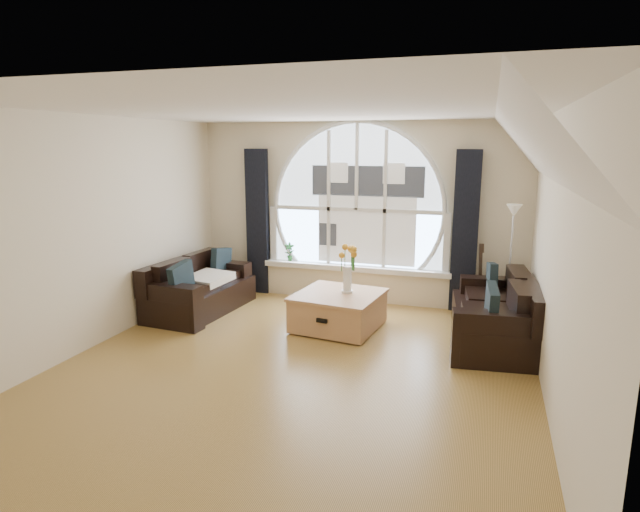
# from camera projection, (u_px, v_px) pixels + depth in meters

# --- Properties ---
(ground) EXTENTS (5.00, 5.50, 0.01)m
(ground) POSITION_uv_depth(u_px,v_px,m) (295.00, 367.00, 5.68)
(ground) COLOR brown
(ground) RESTS_ON ground
(ceiling) EXTENTS (5.00, 5.50, 0.01)m
(ceiling) POSITION_uv_depth(u_px,v_px,m) (292.00, 109.00, 5.12)
(ceiling) COLOR silver
(ceiling) RESTS_ON ground
(wall_back) EXTENTS (5.00, 0.01, 2.70)m
(wall_back) POSITION_uv_depth(u_px,v_px,m) (357.00, 213.00, 7.97)
(wall_back) COLOR beige
(wall_back) RESTS_ON ground
(wall_front) EXTENTS (5.00, 0.01, 2.70)m
(wall_front) POSITION_uv_depth(u_px,v_px,m) (114.00, 335.00, 2.84)
(wall_front) COLOR beige
(wall_front) RESTS_ON ground
(wall_left) EXTENTS (0.01, 5.50, 2.70)m
(wall_left) POSITION_uv_depth(u_px,v_px,m) (93.00, 233.00, 6.15)
(wall_left) COLOR beige
(wall_left) RESTS_ON ground
(wall_right) EXTENTS (0.01, 5.50, 2.70)m
(wall_right) POSITION_uv_depth(u_px,v_px,m) (557.00, 261.00, 4.66)
(wall_right) COLOR beige
(wall_right) RESTS_ON ground
(attic_slope) EXTENTS (0.92, 5.50, 0.72)m
(attic_slope) POSITION_uv_depth(u_px,v_px,m) (530.00, 146.00, 4.54)
(attic_slope) COLOR silver
(attic_slope) RESTS_ON ground
(arched_window) EXTENTS (2.60, 0.06, 2.15)m
(arched_window) POSITION_uv_depth(u_px,v_px,m) (357.00, 195.00, 7.88)
(arched_window) COLOR silver
(arched_window) RESTS_ON wall_back
(window_sill) EXTENTS (2.90, 0.22, 0.08)m
(window_sill) POSITION_uv_depth(u_px,v_px,m) (355.00, 268.00, 8.05)
(window_sill) COLOR white
(window_sill) RESTS_ON wall_back
(window_frame) EXTENTS (2.76, 0.08, 2.15)m
(window_frame) POSITION_uv_depth(u_px,v_px,m) (357.00, 195.00, 7.85)
(window_frame) COLOR white
(window_frame) RESTS_ON wall_back
(neighbor_house) EXTENTS (1.70, 0.02, 1.50)m
(neighbor_house) POSITION_uv_depth(u_px,v_px,m) (366.00, 203.00, 7.85)
(neighbor_house) COLOR silver
(neighbor_house) RESTS_ON wall_back
(curtain_left) EXTENTS (0.35, 0.12, 2.30)m
(curtain_left) POSITION_uv_depth(u_px,v_px,m) (258.00, 222.00, 8.37)
(curtain_left) COLOR black
(curtain_left) RESTS_ON ground
(curtain_right) EXTENTS (0.35, 0.12, 2.30)m
(curtain_right) POSITION_uv_depth(u_px,v_px,m) (465.00, 232.00, 7.42)
(curtain_right) COLOR black
(curtain_right) RESTS_ON ground
(sofa_left) EXTENTS (0.98, 1.76, 0.75)m
(sofa_left) POSITION_uv_depth(u_px,v_px,m) (200.00, 284.00, 7.53)
(sofa_left) COLOR black
(sofa_left) RESTS_ON ground
(sofa_right) EXTENTS (1.10, 1.89, 0.80)m
(sofa_right) POSITION_uv_depth(u_px,v_px,m) (495.00, 311.00, 6.33)
(sofa_right) COLOR black
(sofa_right) RESTS_ON ground
(coffee_chest) EXTENTS (1.17, 1.17, 0.51)m
(coffee_chest) POSITION_uv_depth(u_px,v_px,m) (338.00, 309.00, 6.85)
(coffee_chest) COLOR #A3724B
(coffee_chest) RESTS_ON ground
(throw_blanket) EXTENTS (0.65, 0.65, 0.10)m
(throw_blanket) POSITION_uv_depth(u_px,v_px,m) (208.00, 278.00, 7.46)
(throw_blanket) COLOR silver
(throw_blanket) RESTS_ON sofa_left
(vase_flowers) EXTENTS (0.24, 0.24, 0.70)m
(vase_flowers) POSITION_uv_depth(u_px,v_px,m) (348.00, 263.00, 6.78)
(vase_flowers) COLOR white
(vase_flowers) RESTS_ON coffee_chest
(floor_lamp) EXTENTS (0.24, 0.24, 1.60)m
(floor_lamp) POSITION_uv_depth(u_px,v_px,m) (510.00, 264.00, 7.00)
(floor_lamp) COLOR #B2B2B2
(floor_lamp) RESTS_ON ground
(guitar) EXTENTS (0.40, 0.30, 1.06)m
(guitar) POSITION_uv_depth(u_px,v_px,m) (480.00, 280.00, 7.24)
(guitar) COLOR olive
(guitar) RESTS_ON ground
(potted_plant) EXTENTS (0.18, 0.16, 0.30)m
(potted_plant) POSITION_uv_depth(u_px,v_px,m) (290.00, 252.00, 8.33)
(potted_plant) COLOR #1E6023
(potted_plant) RESTS_ON window_sill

